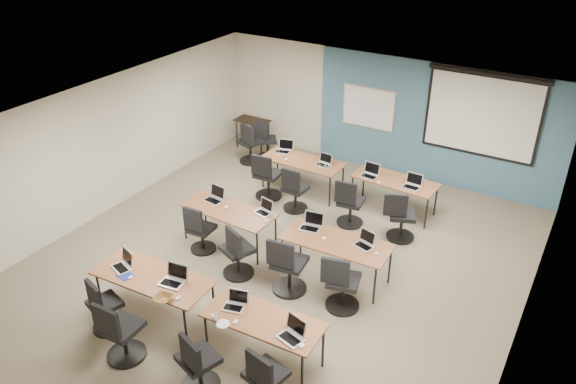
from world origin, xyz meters
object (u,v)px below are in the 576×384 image
Objects in this scene: task_chair_0 at (104,310)px; task_chair_7 at (341,287)px; spare_chair_a at (265,143)px; training_table_back_left at (302,162)px; laptop_0 at (124,263)px; laptop_9 at (324,162)px; training_table_back_right at (395,182)px; training_table_front_left at (153,278)px; projector_screen at (483,110)px; laptop_2 at (235,303)px; training_table_front_right at (263,322)px; laptop_3 at (293,333)px; laptop_7 at (365,242)px; task_chair_9 at (294,193)px; laptop_11 at (413,184)px; training_table_mid_right at (336,243)px; laptop_10 at (370,173)px; laptop_6 at (311,224)px; training_table_mid_left at (229,212)px; whiteboard at (368,108)px; task_chair_3 at (265,382)px; task_chair_4 at (200,233)px; laptop_5 at (264,210)px; task_chair_5 at (237,255)px; task_chair_1 at (120,335)px; task_chair_2 at (197,367)px; task_chair_11 at (400,220)px; laptop_1 at (174,278)px; spare_chair_b at (250,146)px; laptop_4 at (215,197)px; task_chair_6 at (287,269)px; task_chair_10 at (349,206)px; task_chair_8 at (267,180)px; laptop_8 at (284,149)px; utility_table at (252,124)px.

task_chair_0 is 0.95× the size of task_chair_7.
training_table_back_left is at bearing -68.80° from spare_chair_a.
laptop_0 reaches higher than laptop_9.
laptop_9 reaches higher than training_table_back_right.
task_chair_7 is at bearing 30.31° from training_table_front_left.
laptop_2 is (-1.64, -6.43, -1.10)m from projector_screen.
training_table_front_right is (1.95, 0.06, -0.01)m from training_table_front_left.
spare_chair_a is at bearing 140.83° from laptop_3.
spare_chair_a is (-4.06, 3.29, -0.39)m from laptop_7.
task_chair_9 is at bearing -137.37° from projector_screen.
training_table_mid_right is at bearing -95.98° from laptop_11.
laptop_6 is at bearing -86.72° from laptop_10.
task_chair_7 reaches higher than training_table_mid_left.
task_chair_9 is at bearing -98.22° from whiteboard.
task_chair_4 is (-2.89, 2.33, -0.02)m from task_chair_3.
training_table_front_left is 3.87m from task_chair_9.
spare_chair_a is (-4.03, 0.95, -0.40)m from laptop_11.
task_chair_0 is 4.56m from task_chair_9.
spare_chair_a is (-2.08, 3.25, -0.39)m from laptop_5.
whiteboard is 1.26× the size of task_chair_5.
task_chair_1 is 3.59m from laptop_6.
training_table_back_right is 1.68× the size of task_chair_2.
task_chair_11 is at bearing -34.08° from laptop_10.
laptop_7 is (2.90, 0.69, 0.40)m from task_chair_4.
task_chair_0 is 2.75× the size of laptop_1.
spare_chair_b is (-4.21, 3.68, 0.00)m from task_chair_7.
task_chair_0 is at bearing -154.99° from task_chair_7.
laptop_10 is at bearing 3.49° from training_table_back_left.
laptop_9 is at bearing 135.63° from task_chair_11.
laptop_6 is at bearing 69.17° from task_chair_1.
laptop_4 is 3.02m from laptop_7.
laptop_11 is at bearing 66.01° from task_chair_6.
task_chair_6 is 3.52× the size of laptop_9.
task_chair_10 is (0.92, 2.47, -0.01)m from task_chair_5.
task_chair_8 is 2.01m from spare_chair_a.
laptop_6 reaches higher than training_table_mid_right.
laptop_4 is at bearing 97.60° from task_chair_4.
task_chair_9 is (0.77, -0.16, -0.03)m from task_chair_8.
laptop_2 is 0.29× the size of task_chair_8.
task_chair_9 reaches higher than laptop_0.
task_chair_7 is at bearing -53.24° from laptop_9.
task_chair_2 reaches higher than task_chair_10.
laptop_0 is 0.97× the size of laptop_8.
training_table_mid_right is 2.52m from laptop_10.
laptop_3 reaches higher than spare_chair_a.
task_chair_7 reaches higher than laptop_7.
task_chair_10 is (-0.52, 1.64, -0.27)m from training_table_mid_right.
task_chair_4 is 3.22× the size of laptop_9.
laptop_0 is (-2.49, -0.11, 0.11)m from training_table_front_right.
task_chair_0 is 6.96m from utility_table.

